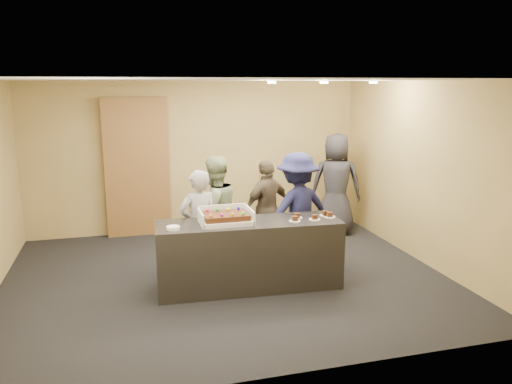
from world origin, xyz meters
TOP-DOWN VIEW (x-y plane):
  - room at (0.00, 0.00)m, footprint 6.04×6.00m
  - serving_counter at (0.23, -0.40)m, footprint 2.44×0.84m
  - storage_cabinet at (-1.08, 2.41)m, footprint 1.10×0.15m
  - cake_box at (-0.08, -0.38)m, footprint 0.66×0.46m
  - sheet_cake at (-0.08, -0.40)m, footprint 0.57×0.39m
  - plate_stack at (-0.76, -0.51)m, footprint 0.17×0.17m
  - slice_a at (0.81, -0.54)m, footprint 0.15×0.15m
  - slice_b at (0.89, -0.40)m, footprint 0.15×0.15m
  - slice_c at (1.09, -0.54)m, footprint 0.15×0.15m
  - slice_d at (1.30, -0.38)m, footprint 0.15×0.15m
  - slice_e at (1.33, -0.47)m, footprint 0.15×0.15m
  - person_server_grey at (-0.37, 0.05)m, footprint 0.64×0.51m
  - person_sage_man at (-0.07, 0.46)m, footprint 0.98×0.89m
  - person_navy_man at (1.10, 0.16)m, footprint 1.21×0.86m
  - person_brown_extra at (0.81, 0.72)m, footprint 0.97×0.72m
  - person_dark_suit at (2.33, 1.56)m, footprint 1.04×0.88m
  - ceiling_spotlights at (1.60, 0.50)m, footprint 1.72×0.12m

SIDE VIEW (x-z plane):
  - serving_counter at x=0.23m, z-range 0.00..0.90m
  - person_brown_extra at x=0.81m, z-range 0.00..1.53m
  - person_server_grey at x=-0.37m, z-range 0.00..1.53m
  - person_sage_man at x=-0.07m, z-range 0.00..1.65m
  - person_navy_man at x=1.10m, z-range 0.00..1.70m
  - person_dark_suit at x=2.33m, z-range 0.00..1.82m
  - plate_stack at x=-0.76m, z-range 0.90..0.94m
  - slice_a at x=0.81m, z-range 0.89..0.96m
  - slice_b at x=0.89m, z-range 0.89..0.96m
  - slice_c at x=1.09m, z-range 0.89..0.96m
  - slice_d at x=1.30m, z-range 0.89..0.96m
  - slice_e at x=1.33m, z-range 0.89..0.96m
  - cake_box at x=-0.08m, z-range 0.85..1.04m
  - sheet_cake at x=-0.08m, z-range 0.94..1.05m
  - storage_cabinet at x=-1.08m, z-range 0.00..2.43m
  - room at x=0.00m, z-range 0.00..2.70m
  - ceiling_spotlights at x=1.60m, z-range 2.66..2.69m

